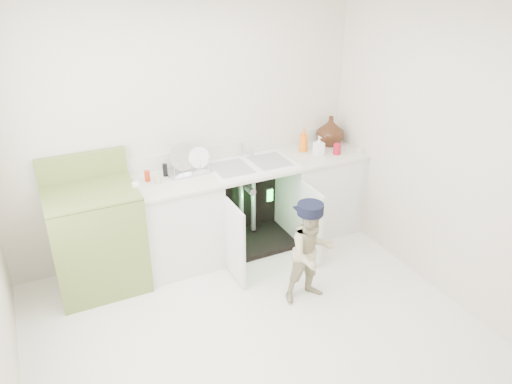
{
  "coord_description": "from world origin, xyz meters",
  "views": [
    {
      "loc": [
        -1.36,
        -2.85,
        2.82
      ],
      "look_at": [
        0.36,
        0.7,
        0.87
      ],
      "focal_mm": 35.0,
      "sensor_mm": 36.0,
      "label": 1
    }
  ],
  "objects": [
    {
      "name": "avocado_stove",
      "position": [
        -0.98,
        1.18,
        0.49
      ],
      "size": [
        0.77,
        0.65,
        1.2
      ],
      "color": "olive",
      "rests_on": "ground"
    },
    {
      "name": "ground",
      "position": [
        0.0,
        0.0,
        0.0
      ],
      "size": [
        3.5,
        3.5,
        0.0
      ],
      "primitive_type": "plane",
      "color": "silver",
      "rests_on": "ground"
    },
    {
      "name": "repair_worker",
      "position": [
        0.63,
        0.17,
        0.47
      ],
      "size": [
        0.46,
        0.87,
        0.93
      ],
      "rotation": [
        0.0,
        0.0,
        -0.03
      ],
      "color": "#C0B089",
      "rests_on": "ground"
    },
    {
      "name": "counter_run",
      "position": [
        0.58,
        1.21,
        0.47
      ],
      "size": [
        2.44,
        1.02,
        1.21
      ],
      "color": "white",
      "rests_on": "ground"
    },
    {
      "name": "room_shell",
      "position": [
        0.0,
        0.0,
        1.25
      ],
      "size": [
        6.0,
        5.5,
        1.26
      ],
      "color": "beige",
      "rests_on": "ground"
    }
  ]
}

